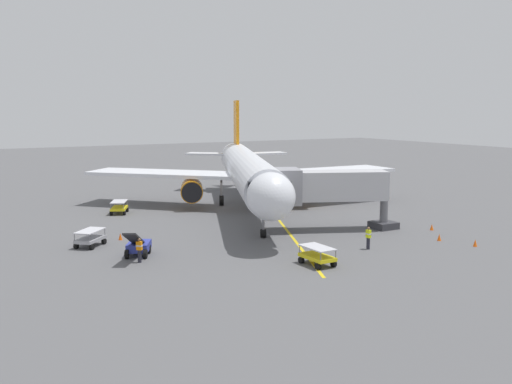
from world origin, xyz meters
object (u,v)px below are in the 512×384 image
object	(u,v)px
baggage_cart_portside	(90,238)
safety_cone_wing_starboard	(439,237)
ground_crew_wing_walker	(368,238)
safety_cone_wing_port	(432,227)
baggage_cart_near_nose	(119,207)
baggage_cart_rear_apron	(317,256)
safety_cone_nose_right	(475,243)
jet_bridge	(321,187)
airplane	(247,171)
ground_crew_marshaller	(139,250)
belt_loader_starboard_side	(138,246)
safety_cone_nose_left	(120,237)

from	to	relation	value
baggage_cart_portside	safety_cone_wing_starboard	world-z (taller)	baggage_cart_portside
ground_crew_wing_walker	safety_cone_wing_port	distance (m)	9.81
baggage_cart_near_nose	baggage_cart_portside	xyz separation A→B (m)	(6.12, 12.87, 0.00)
baggage_cart_rear_apron	safety_cone_nose_right	world-z (taller)	baggage_cart_rear_apron
jet_bridge	baggage_cart_rear_apron	distance (m)	12.13
airplane	jet_bridge	distance (m)	12.50
airplane	ground_crew_wing_walker	bearing A→B (deg)	88.11
baggage_cart_near_nose	safety_cone_wing_port	distance (m)	30.22
jet_bridge	safety_cone_wing_port	xyz separation A→B (m)	(-8.33, 4.89, -3.49)
jet_bridge	baggage_cart_near_nose	size ratio (longest dim) A/B	3.79
safety_cone_nose_right	baggage_cart_rear_apron	bearing A→B (deg)	-6.61
ground_crew_marshaller	ground_crew_wing_walker	distance (m)	16.91
belt_loader_starboard_side	safety_cone_nose_left	xyz separation A→B (m)	(-0.39, -5.64, -0.44)
airplane	baggage_cart_rear_apron	distance (m)	23.08
belt_loader_starboard_side	jet_bridge	bearing A→B (deg)	-177.12
airplane	safety_cone_nose_left	world-z (taller)	airplane
belt_loader_starboard_side	safety_cone_wing_starboard	xyz separation A→B (m)	(-22.53, 7.30, -0.44)
safety_cone_nose_right	safety_cone_wing_starboard	bearing A→B (deg)	-72.84
safety_cone_nose_right	safety_cone_wing_port	world-z (taller)	same
baggage_cart_near_nose	safety_cone_nose_right	size ratio (longest dim) A/B	5.36
ground_crew_wing_walker	baggage_cart_portside	distance (m)	21.20
jet_bridge	baggage_cart_portside	xyz separation A→B (m)	(19.06, -3.71, -3.11)
baggage_cart_near_nose	safety_cone_nose_right	distance (m)	33.78
ground_crew_marshaller	baggage_cart_rear_apron	bearing A→B (deg)	147.15
safety_cone_nose_right	safety_cone_wing_port	bearing A→B (deg)	-105.64
jet_bridge	baggage_cart_rear_apron	bearing A→B (deg)	52.91
belt_loader_starboard_side	baggage_cart_rear_apron	world-z (taller)	belt_loader_starboard_side
jet_bridge	ground_crew_wing_walker	xyz separation A→B (m)	(1.09, 7.55, -2.88)
baggage_cart_near_nose	baggage_cart_portside	distance (m)	14.25
baggage_cart_near_nose	baggage_cart_rear_apron	size ratio (longest dim) A/B	1.12
baggage_cart_near_nose	safety_cone_nose_right	xyz separation A→B (m)	(-19.57, 27.53, -0.38)
jet_bridge	airplane	bearing A→B (deg)	-88.04
jet_bridge	safety_cone_nose_left	distance (m)	17.42
baggage_cart_near_nose	baggage_cart_rear_apron	world-z (taller)	same
safety_cone_nose_right	belt_loader_starboard_side	bearing A→B (deg)	-23.35
ground_crew_wing_walker	safety_cone_nose_left	bearing A→B (deg)	-38.91
belt_loader_starboard_side	safety_cone_wing_starboard	distance (m)	23.69
ground_crew_wing_walker	belt_loader_starboard_side	xyz separation A→B (m)	(15.68, -6.70, -0.17)
jet_bridge	safety_cone_nose_right	world-z (taller)	jet_bridge
baggage_cart_near_nose	safety_cone_wing_port	world-z (taller)	baggage_cart_near_nose
ground_crew_marshaller	baggage_cart_near_nose	world-z (taller)	ground_crew_marshaller
belt_loader_starboard_side	safety_cone_wing_port	size ratio (longest dim) A/B	8.35
safety_cone_wing_starboard	baggage_cart_near_nose	bearing A→B (deg)	-52.90
ground_crew_marshaller	safety_cone_nose_right	size ratio (longest dim) A/B	3.11
belt_loader_starboard_side	baggage_cart_rear_apron	distance (m)	12.90
baggage_cart_rear_apron	safety_cone_wing_starboard	distance (m)	12.90
ground_crew_marshaller	safety_cone_nose_right	xyz separation A→B (m)	(-23.94, 8.19, -0.61)
safety_cone_nose_right	baggage_cart_portside	bearing A→B (deg)	-29.71
jet_bridge	ground_crew_wing_walker	distance (m)	8.15
airplane	ground_crew_wing_walker	xyz separation A→B (m)	(0.66, 20.03, -3.12)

